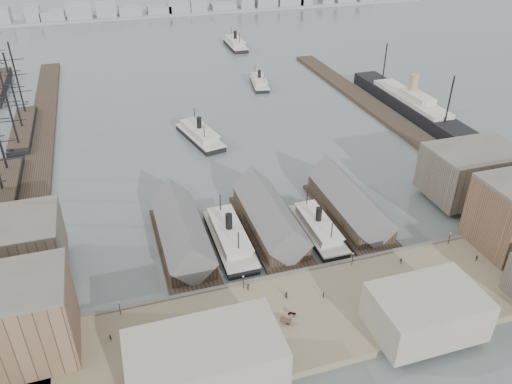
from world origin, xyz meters
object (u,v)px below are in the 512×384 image
object	(u,v)px
horse_cart_left	(155,326)
horse_cart_center	(290,316)
ferry_docked_west	(229,237)
horse_cart_right	(380,301)
ocean_steamer	(410,104)

from	to	relation	value
horse_cart_left	horse_cart_center	distance (m)	30.89
ferry_docked_west	horse_cart_right	world-z (taller)	ferry_docked_west
horse_cart_left	ferry_docked_west	bearing A→B (deg)	0.43
horse_cart_right	ferry_docked_west	bearing A→B (deg)	52.28
ocean_steamer	horse_cart_center	bearing A→B (deg)	-132.96
ferry_docked_west	horse_cart_left	distance (m)	37.43
ocean_steamer	horse_cart_left	bearing A→B (deg)	-142.24
horse_cart_right	horse_cart_center	bearing A→B (deg)	100.45
ferry_docked_west	horse_cart_center	xyz separation A→B (m)	(5.36, -34.41, 0.27)
horse_cart_left	ocean_steamer	bearing A→B (deg)	-10.20
horse_cart_center	horse_cart_right	distance (m)	22.47
horse_cart_left	horse_cart_right	distance (m)	53.24
ocean_steamer	horse_cart_center	distance (m)	146.23
horse_cart_left	horse_cart_right	bearing A→B (deg)	-56.70
horse_cart_left	horse_cart_right	xyz separation A→B (m)	(52.62, -8.09, -0.04)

